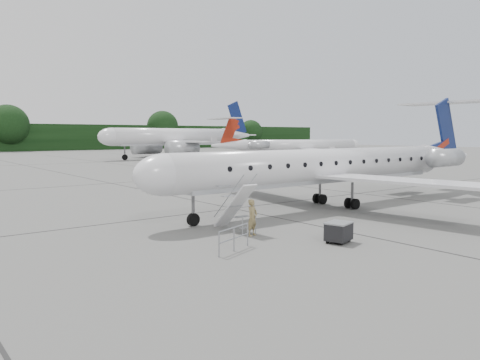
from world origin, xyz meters
TOP-DOWN VIEW (x-y plane):
  - ground at (0.00, 0.00)m, footprint 320.00×320.00m
  - main_regional_jet at (1.33, 4.03)m, footprint 30.42×21.94m
  - airstair at (-7.92, 1.68)m, footprint 0.86×2.47m
  - passenger at (-7.93, 0.30)m, footprint 0.74×0.59m
  - safety_railing at (-10.43, -1.55)m, footprint 2.09×0.84m
  - baggage_cart at (-5.79, -3.20)m, footprint 1.36×1.21m
  - bg_narrowbody at (25.81, 66.97)m, footprint 34.90×25.87m
  - bg_regional_right at (40.46, 44.80)m, footprint 33.40×27.09m

SIDE VIEW (x-z plane):
  - ground at x=0.00m, z-range 0.00..0.00m
  - baggage_cart at x=-5.79m, z-range 0.00..0.99m
  - safety_railing at x=-10.43m, z-range 0.00..1.00m
  - passenger at x=-7.93m, z-range 0.00..1.76m
  - airstair at x=-7.92m, z-range 0.00..2.44m
  - bg_regional_right at x=40.46m, z-range 0.00..7.75m
  - main_regional_jet at x=1.33m, z-range 0.00..7.79m
  - bg_narrowbody at x=25.81m, z-range 0.00..12.15m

